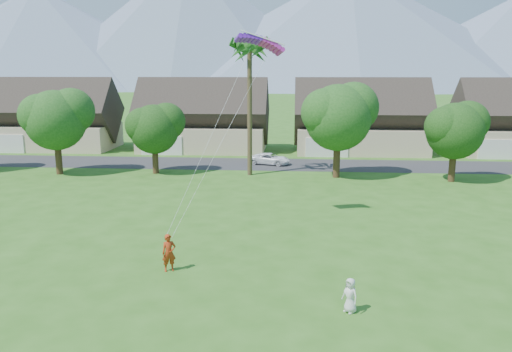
# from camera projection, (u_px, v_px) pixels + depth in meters

# --- Properties ---
(ground) EXTENTS (500.00, 500.00, 0.00)m
(ground) POSITION_uv_depth(u_px,v_px,m) (236.00, 328.00, 18.91)
(ground) COLOR #2D6019
(ground) RESTS_ON ground
(street) EXTENTS (90.00, 7.00, 0.01)m
(street) POSITION_uv_depth(u_px,v_px,m) (274.00, 164.00, 52.08)
(street) COLOR #2D2D30
(street) RESTS_ON ground
(kite_flyer) EXTENTS (0.80, 0.68, 1.85)m
(kite_flyer) POSITION_uv_depth(u_px,v_px,m) (169.00, 253.00, 24.14)
(kite_flyer) COLOR #A03012
(kite_flyer) RESTS_ON ground
(watcher) EXTENTS (0.82, 0.83, 1.45)m
(watcher) POSITION_uv_depth(u_px,v_px,m) (350.00, 295.00, 20.02)
(watcher) COLOR silver
(watcher) RESTS_ON ground
(parked_car) EXTENTS (4.56, 3.03, 1.16)m
(parked_car) POSITION_uv_depth(u_px,v_px,m) (270.00, 159.00, 51.99)
(parked_car) COLOR white
(parked_car) RESTS_ON ground
(mountain_ridge) EXTENTS (540.00, 240.00, 70.00)m
(mountain_ridge) POSITION_uv_depth(u_px,v_px,m) (311.00, 34.00, 265.80)
(mountain_ridge) COLOR slate
(mountain_ridge) RESTS_ON ground
(houses_row) EXTENTS (72.75, 8.19, 8.86)m
(houses_row) POSITION_uv_depth(u_px,v_px,m) (281.00, 123.00, 60.11)
(houses_row) COLOR beige
(houses_row) RESTS_ON ground
(tree_row) EXTENTS (62.27, 6.67, 8.45)m
(tree_row) POSITION_uv_depth(u_px,v_px,m) (259.00, 124.00, 45.22)
(tree_row) COLOR #47301C
(tree_row) RESTS_ON ground
(fan_palm) EXTENTS (3.00, 3.00, 13.80)m
(fan_palm) POSITION_uv_depth(u_px,v_px,m) (250.00, 45.00, 44.43)
(fan_palm) COLOR #4C3D26
(fan_palm) RESTS_ON ground
(parafoil_kite) EXTENTS (3.13, 1.39, 0.50)m
(parafoil_kite) POSITION_uv_depth(u_px,v_px,m) (260.00, 41.00, 29.73)
(parafoil_kite) COLOR #691AC5
(parafoil_kite) RESTS_ON ground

